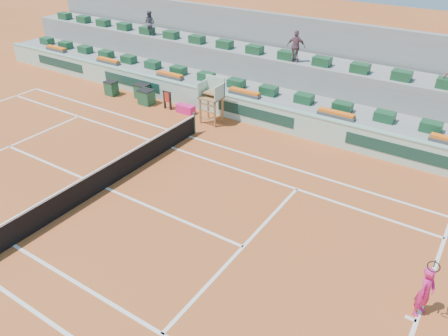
{
  "coord_description": "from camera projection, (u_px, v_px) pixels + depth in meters",
  "views": [
    {
      "loc": [
        11.93,
        -9.55,
        9.62
      ],
      "look_at": [
        4.0,
        2.5,
        1.0
      ],
      "focal_mm": 35.0,
      "sensor_mm": 36.0,
      "label": 1
    }
  ],
  "objects": [
    {
      "name": "ground",
      "position": [
        106.0,
        188.0,
        17.41
      ],
      "size": [
        90.0,
        90.0,
        0.0
      ],
      "primitive_type": "plane",
      "color": "#A84B20",
      "rests_on": "ground"
    },
    {
      "name": "seating_tier_lower",
      "position": [
        244.0,
        92.0,
        24.78
      ],
      "size": [
        36.0,
        4.0,
        1.2
      ],
      "primitive_type": "cube",
      "color": "gray",
      "rests_on": "ground"
    },
    {
      "name": "seating_tier_upper",
      "position": [
        259.0,
        73.0,
        25.56
      ],
      "size": [
        36.0,
        2.4,
        2.6
      ],
      "primitive_type": "cube",
      "color": "gray",
      "rests_on": "ground"
    },
    {
      "name": "stadium_back_wall",
      "position": [
        272.0,
        51.0,
        26.25
      ],
      "size": [
        36.0,
        0.4,
        4.4
      ],
      "primitive_type": "cube",
      "color": "gray",
      "rests_on": "ground"
    },
    {
      "name": "player_bag",
      "position": [
        186.0,
        109.0,
        23.68
      ],
      "size": [
        1.03,
        0.46,
        0.46
      ],
      "primitive_type": "cube",
      "color": "#E01D77",
      "rests_on": "ground"
    },
    {
      "name": "spectator_left",
      "position": [
        150.0,
        23.0,
        27.6
      ],
      "size": [
        0.83,
        0.71,
        1.5
      ],
      "primitive_type": "imported",
      "rotation": [
        0.0,
        0.0,
        3.36
      ],
      "color": "#4C4A57",
      "rests_on": "seating_tier_upper"
    },
    {
      "name": "spectator_mid",
      "position": [
        296.0,
        46.0,
        22.66
      ],
      "size": [
        1.04,
        0.63,
        1.65
      ],
      "primitive_type": "imported",
      "rotation": [
        0.0,
        0.0,
        3.4
      ],
      "color": "#7C525D",
      "rests_on": "seating_tier_upper"
    },
    {
      "name": "court_lines",
      "position": [
        106.0,
        188.0,
        17.41
      ],
      "size": [
        23.89,
        11.09,
        0.01
      ],
      "color": "white",
      "rests_on": "ground"
    },
    {
      "name": "tennis_net",
      "position": [
        104.0,
        177.0,
        17.14
      ],
      "size": [
        0.1,
        11.97,
        1.1
      ],
      "color": "black",
      "rests_on": "ground"
    },
    {
      "name": "advertising_hoarding",
      "position": [
        223.0,
        105.0,
        23.17
      ],
      "size": [
        36.0,
        0.34,
        1.26
      ],
      "color": "#A9D5C0",
      "rests_on": "ground"
    },
    {
      "name": "umpire_chair",
      "position": [
        212.0,
        94.0,
        21.99
      ],
      "size": [
        1.1,
        0.9,
        2.4
      ],
      "color": "olive",
      "rests_on": "ground"
    },
    {
      "name": "seat_row_lower",
      "position": [
        236.0,
        83.0,
        23.71
      ],
      "size": [
        32.9,
        0.6,
        0.44
      ],
      "color": "#174728",
      "rests_on": "seating_tier_lower"
    },
    {
      "name": "seat_row_upper",
      "position": [
        255.0,
        49.0,
        24.35
      ],
      "size": [
        32.9,
        0.6,
        0.44
      ],
      "color": "#174728",
      "rests_on": "seating_tier_upper"
    },
    {
      "name": "flower_planters",
      "position": [
        205.0,
        84.0,
        23.89
      ],
      "size": [
        26.8,
        0.36,
        0.28
      ],
      "color": "#494949",
      "rests_on": "seating_tier_lower"
    },
    {
      "name": "drink_cooler_a",
      "position": [
        146.0,
        97.0,
        24.67
      ],
      "size": [
        0.83,
        0.72,
        0.84
      ],
      "color": "#18492E",
      "rests_on": "ground"
    },
    {
      "name": "drink_cooler_b",
      "position": [
        142.0,
        91.0,
        25.46
      ],
      "size": [
        0.83,
        0.71,
        0.84
      ],
      "color": "#18492E",
      "rests_on": "ground"
    },
    {
      "name": "drink_cooler_c",
      "position": [
        111.0,
        88.0,
        25.87
      ],
      "size": [
        0.7,
        0.61,
        0.84
      ],
      "color": "#18492E",
      "rests_on": "ground"
    },
    {
      "name": "towel_rack",
      "position": [
        167.0,
        99.0,
        23.94
      ],
      "size": [
        0.57,
        0.1,
        1.03
      ],
      "color": "black",
      "rests_on": "ground"
    },
    {
      "name": "tennis_player",
      "position": [
        425.0,
        292.0,
        11.64
      ],
      "size": [
        0.55,
        0.9,
        2.28
      ],
      "color": "#E01D77",
      "rests_on": "ground"
    }
  ]
}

